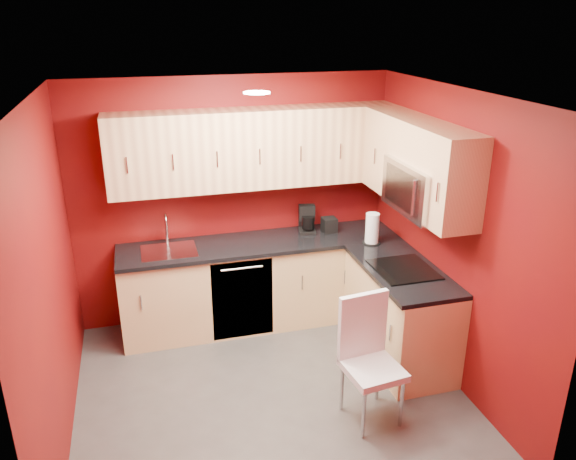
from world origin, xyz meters
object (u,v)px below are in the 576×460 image
napkin_holder (329,225)px  dining_chair (373,363)px  microwave (423,188)px  sink (168,247)px  coffee_maker (307,219)px  paper_towel (372,229)px

napkin_holder → dining_chair: bearing=-98.0°
microwave → sink: 2.43m
sink → coffee_maker: (1.43, 0.11, 0.10)m
sink → napkin_holder: sink is taller
coffee_maker → microwave: bearing=-48.0°
microwave → coffee_maker: 1.43m
microwave → coffee_maker: size_ratio=2.75×
microwave → dining_chair: 1.52m
coffee_maker → paper_towel: paper_towel is taller
napkin_holder → paper_towel: size_ratio=0.49×
coffee_maker → dining_chair: (-0.03, -1.83, -0.54)m
sink → napkin_holder: 1.65m
microwave → napkin_holder: 1.33m
paper_towel → napkin_holder: bearing=126.9°
coffee_maker → dining_chair: size_ratio=0.27×
microwave → paper_towel: bearing=102.4°
sink → napkin_holder: (1.65, 0.05, 0.04)m
napkin_holder → dining_chair: size_ratio=0.15×
sink → microwave: bearing=-25.6°
microwave → coffee_maker: bearing=121.0°
paper_towel → dining_chair: (-0.55, -1.37, -0.55)m
microwave → dining_chair: size_ratio=0.74×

